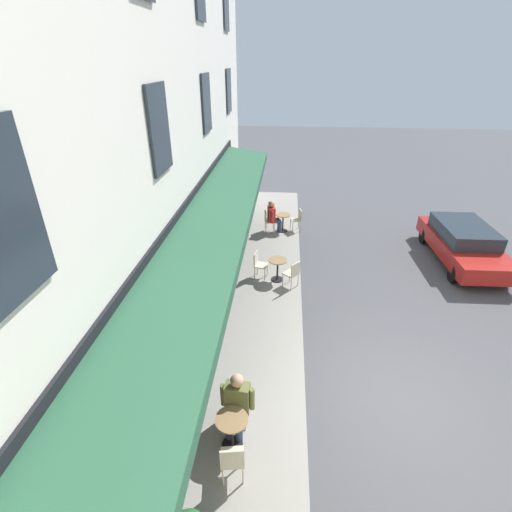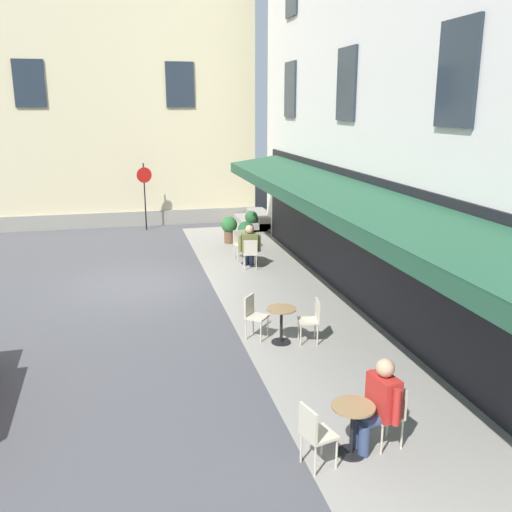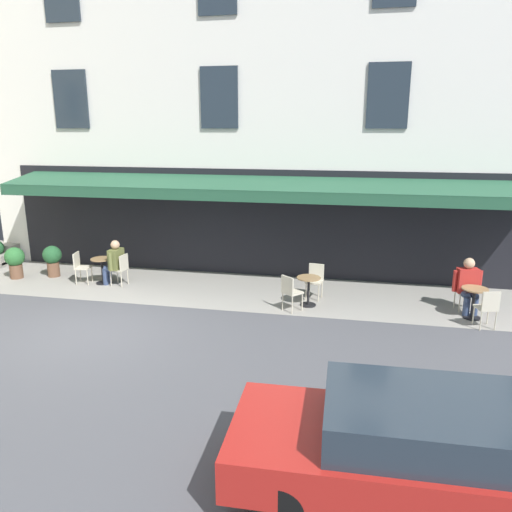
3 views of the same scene
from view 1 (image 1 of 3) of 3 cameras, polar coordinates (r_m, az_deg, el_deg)
The scene contains 14 objects.
ground_plane at distance 9.09m, azimuth 19.61°, elevation -19.51°, with size 70.00×70.00×0.00m, color #4C4C51.
sidewalk_cafe_terrace at distance 11.26m, azimuth -1.23°, elevation -6.98°, with size 20.50×3.20×0.01m, color gray.
cafe_table_near_entrance at distance 12.07m, azimuth 3.31°, elevation -1.65°, with size 0.60×0.60×0.75m.
cafe_chair_cream_by_window at distance 11.70m, azimuth 5.65°, elevation -2.48°, with size 0.56×0.56×0.91m.
cafe_chair_cream_corner_left at distance 12.17m, azimuth 0.41°, elevation -1.03°, with size 0.47×0.47×0.91m.
cafe_table_mid_terrace at distance 15.57m, azimuth 4.14°, elevation 5.46°, with size 0.60×0.60×0.75m.
cafe_chair_cream_facing_street at distance 15.71m, azimuth 6.40°, elevation 5.78°, with size 0.49×0.49×0.91m.
cafe_chair_cream_under_awning at distance 15.47m, azimuth 1.82°, elevation 5.59°, with size 0.46×0.46×0.91m.
cafe_table_streetside at distance 7.52m, azimuth -3.72°, elevation -24.74°, with size 0.60×0.60×0.75m.
cafe_chair_cream_corner_right at distance 7.86m, azimuth -2.57°, elevation -20.90°, with size 0.44×0.44×0.91m.
cafe_chair_cream_near_door at distance 7.11m, azimuth -3.64°, elevation -28.53°, with size 0.46×0.46×0.91m.
seated_patron_in_red at distance 15.43m, azimuth 2.63°, elevation 6.19°, with size 0.69×0.62×1.35m.
seated_companion_in_olive at distance 7.61m, azimuth -2.97°, elevation -21.34°, with size 0.58×0.67×1.31m.
parked_car_red at distance 15.01m, azimuth 29.03°, elevation 1.81°, with size 4.34×1.90×1.33m.
Camera 1 is at (5.90, -2.39, 6.49)m, focal length 26.24 mm.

